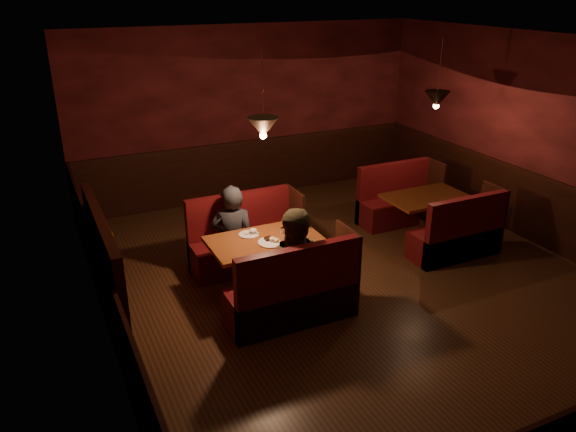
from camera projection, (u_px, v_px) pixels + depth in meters
name	position (u px, v px, depth m)	size (l,w,h in m)	color
room	(338.00, 207.00, 6.61)	(6.02, 7.02, 2.92)	#392016
main_table	(266.00, 251.00, 6.68)	(1.32, 0.80, 0.92)	brown
main_bench_far	(245.00, 244.00, 7.39)	(1.45, 0.52, 0.99)	#460812
main_bench_near	(295.00, 297.00, 6.15)	(1.45, 0.52, 0.99)	#460812
second_table	(426.00, 207.00, 8.13)	(1.18, 0.75, 0.66)	brown
second_bench_far	(398.00, 203.00, 8.80)	(1.30, 0.49, 0.93)	#460812
second_bench_near	(459.00, 237.00, 7.63)	(1.30, 0.49, 0.93)	#460812
diner_a	(232.00, 218.00, 7.03)	(0.57, 0.37, 1.55)	#24262E
diner_b	(300.00, 250.00, 6.09)	(0.79, 0.62, 1.62)	#403926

